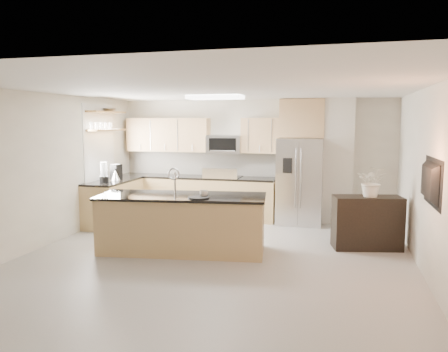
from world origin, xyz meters
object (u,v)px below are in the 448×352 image
(platter, at_px, (199,197))
(blender, at_px, (104,174))
(island, at_px, (182,223))
(kettle, at_px, (115,175))
(microwave, at_px, (225,144))
(bowl, at_px, (110,109))
(coffee_maker, at_px, (116,172))
(television, at_px, (426,182))
(credenza, at_px, (367,223))
(refrigerator, at_px, (300,181))
(cup, at_px, (204,194))
(flower_vase, at_px, (373,174))
(range, at_px, (223,197))

(platter, height_order, blender, blender)
(blender, bearing_deg, island, -28.72)
(kettle, bearing_deg, microwave, 30.17)
(platter, bearing_deg, kettle, 144.51)
(bowl, bearing_deg, coffee_maker, -27.85)
(microwave, distance_m, television, 4.79)
(credenza, bearing_deg, bowl, 158.56)
(refrigerator, xyz_separation_m, credenza, (1.26, -1.56, -0.45))
(microwave, relative_size, kettle, 3.18)
(cup, bearing_deg, refrigerator, 63.35)
(kettle, relative_size, television, 0.22)
(cup, relative_size, television, 0.12)
(cup, relative_size, kettle, 0.55)
(microwave, bearing_deg, flower_vase, -30.78)
(island, height_order, blender, island)
(refrigerator, relative_size, coffee_maker, 5.70)
(microwave, height_order, flower_vase, microwave)
(refrigerator, height_order, credenza, refrigerator)
(platter, height_order, bowl, bowl)
(blender, distance_m, coffee_maker, 0.53)
(refrigerator, height_order, cup, refrigerator)
(range, relative_size, bowl, 3.39)
(island, bearing_deg, range, 81.65)
(island, height_order, coffee_maker, island)
(blender, distance_m, television, 5.84)
(refrigerator, height_order, flower_vase, refrigerator)
(refrigerator, bearing_deg, blender, -159.84)
(microwave, distance_m, island, 2.91)
(bowl, height_order, television, bowl)
(flower_vase, bearing_deg, island, -163.21)
(credenza, height_order, cup, cup)
(island, distance_m, kettle, 2.56)
(island, xyz_separation_m, kettle, (-2.01, 1.49, 0.56))
(platter, bearing_deg, refrigerator, 63.65)
(refrigerator, xyz_separation_m, kettle, (-3.68, -1.01, 0.14))
(range, relative_size, flower_vase, 1.47)
(range, xyz_separation_m, kettle, (-2.02, -1.05, 0.55))
(credenza, relative_size, kettle, 4.62)
(television, bearing_deg, credenza, 21.41)
(range, relative_size, blender, 2.81)
(blender, bearing_deg, microwave, 36.61)
(kettle, height_order, flower_vase, flower_vase)
(blender, bearing_deg, kettle, 82.19)
(kettle, bearing_deg, range, 27.48)
(platter, bearing_deg, television, -6.97)
(platter, relative_size, flower_vase, 0.44)
(platter, relative_size, bowl, 1.01)
(refrigerator, relative_size, television, 1.65)
(coffee_maker, xyz_separation_m, television, (5.61, -2.23, 0.28))
(refrigerator, xyz_separation_m, coffee_maker, (-3.75, -0.84, 0.18))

